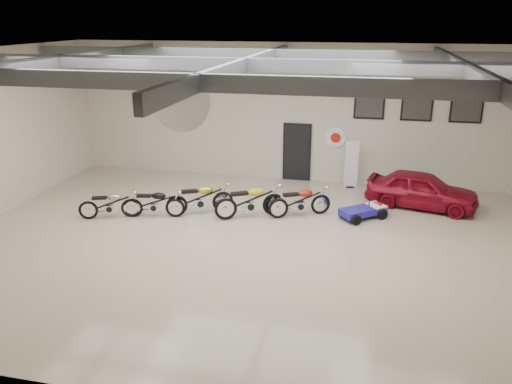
% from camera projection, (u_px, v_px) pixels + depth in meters
% --- Properties ---
extents(floor, '(16.00, 12.00, 0.01)m').
position_uv_depth(floor, '(246.00, 245.00, 13.52)').
color(floor, tan).
rests_on(floor, ground).
extents(ceiling, '(16.00, 12.00, 0.01)m').
position_uv_depth(ceiling, '(245.00, 54.00, 11.85)').
color(ceiling, slate).
rests_on(ceiling, back_wall).
extents(back_wall, '(16.00, 0.02, 5.00)m').
position_uv_depth(back_wall, '(285.00, 113.00, 18.21)').
color(back_wall, beige).
rests_on(back_wall, floor).
extents(ceiling_beams, '(15.80, 11.80, 0.32)m').
position_uv_depth(ceiling_beams, '(245.00, 65.00, 11.94)').
color(ceiling_beams, slate).
rests_on(ceiling_beams, ceiling).
extents(door, '(0.92, 0.08, 2.10)m').
position_uv_depth(door, '(297.00, 153.00, 18.54)').
color(door, black).
rests_on(door, back_wall).
extents(logo_plaque, '(2.30, 0.06, 1.16)m').
position_uv_depth(logo_plaque, '(180.00, 101.00, 18.88)').
color(logo_plaque, silver).
rests_on(logo_plaque, back_wall).
extents(poster_left, '(1.05, 0.08, 1.35)m').
position_uv_depth(poster_left, '(370.00, 100.00, 17.35)').
color(poster_left, black).
rests_on(poster_left, back_wall).
extents(poster_mid, '(1.05, 0.08, 1.35)m').
position_uv_depth(poster_mid, '(418.00, 101.00, 17.03)').
color(poster_mid, black).
rests_on(poster_mid, back_wall).
extents(poster_right, '(1.05, 0.08, 1.35)m').
position_uv_depth(poster_right, '(467.00, 103.00, 16.70)').
color(poster_right, black).
rests_on(poster_right, back_wall).
extents(oil_sign, '(0.72, 0.10, 0.72)m').
position_uv_depth(oil_sign, '(336.00, 138.00, 18.04)').
color(oil_sign, white).
rests_on(oil_sign, back_wall).
extents(banner_stand, '(0.50, 0.25, 1.77)m').
position_uv_depth(banner_stand, '(351.00, 164.00, 17.76)').
color(banner_stand, white).
rests_on(banner_stand, floor).
extents(motorcycle_silver, '(1.88, 1.16, 0.93)m').
position_uv_depth(motorcycle_silver, '(109.00, 204.00, 15.15)').
color(motorcycle_silver, silver).
rests_on(motorcycle_silver, floor).
extents(motorcycle_black, '(1.93, 0.94, 0.96)m').
position_uv_depth(motorcycle_black, '(154.00, 202.00, 15.23)').
color(motorcycle_black, silver).
rests_on(motorcycle_black, floor).
extents(motorcycle_gold, '(2.13, 1.49, 1.07)m').
position_uv_depth(motorcycle_gold, '(200.00, 198.00, 15.46)').
color(motorcycle_gold, silver).
rests_on(motorcycle_gold, floor).
extents(motorcycle_yellow, '(2.22, 1.60, 1.12)m').
position_uv_depth(motorcycle_yellow, '(250.00, 200.00, 15.18)').
color(motorcycle_yellow, silver).
rests_on(motorcycle_yellow, floor).
extents(motorcycle_red, '(2.03, 1.45, 1.02)m').
position_uv_depth(motorcycle_red, '(300.00, 201.00, 15.28)').
color(motorcycle_red, silver).
rests_on(motorcycle_red, floor).
extents(go_kart, '(1.87, 1.72, 0.64)m').
position_uv_depth(go_kart, '(367.00, 208.00, 15.24)').
color(go_kart, navy).
rests_on(go_kart, floor).
extents(vintage_car, '(2.12, 3.69, 1.18)m').
position_uv_depth(vintage_car, '(422.00, 190.00, 16.01)').
color(vintage_car, maroon).
rests_on(vintage_car, floor).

